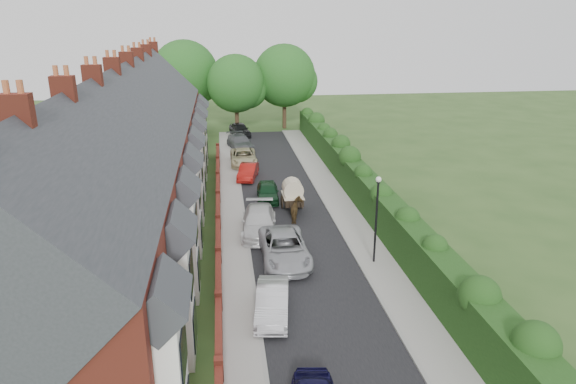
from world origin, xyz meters
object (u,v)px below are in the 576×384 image
lamppost (377,209)px  car_grey (240,142)px  car_silver_b (284,248)px  car_red (248,172)px  car_green (268,192)px  car_beige (244,157)px  horse (297,210)px  car_white (259,222)px  car_silver_a (272,302)px  horse_cart (293,193)px  car_black (240,129)px

lamppost → car_grey: size_ratio=0.99×
car_silver_b → car_red: car_silver_b is taller
car_green → car_beige: size_ratio=0.77×
car_red → horse: bearing=-62.9°
car_beige → lamppost: bearing=-73.5°
car_silver_b → car_white: bearing=104.6°
car_silver_a → horse_cart: horse_cart is taller
car_beige → horse: size_ratio=2.81×
car_red → car_grey: (-0.23, 10.63, 0.10)m
car_white → horse: bearing=37.5°
car_grey → horse_cart: (2.98, -18.80, 0.62)m
car_grey → horse_cart: 19.04m
car_black → car_silver_b: bearing=-101.0°
car_red → horse: horse is taller
car_silver_a → car_green: size_ratio=1.05×
car_white → horse: horse is taller
car_black → horse: bearing=-97.3°
car_black → car_silver_a: bearing=-103.1°
car_white → car_beige: 16.46m
car_grey → car_red: bearing=-100.4°
car_white → lamppost: bearing=-34.6°
car_white → car_red: (-0.04, 11.90, -0.12)m
car_red → horse_cart: 8.65m
car_white → horse_cart: (2.71, 3.73, 0.60)m
car_red → car_black: 17.15m
car_white → horse_cart: 4.65m
lamppost → horse: 8.06m
car_silver_a → car_silver_b: size_ratio=0.74×
horse → car_silver_b: bearing=83.1°
horse → horse_cart: horse_cart is taller
car_black → horse_cart: horse_cart is taller
car_silver_a → car_green: 16.01m
car_silver_a → car_red: size_ratio=1.07×
car_silver_b → car_black: size_ratio=1.28×
car_silver_b → car_red: 16.09m
car_white → car_grey: 22.53m
car_silver_b → car_grey: 26.71m
car_white → car_grey: size_ratio=1.03×
car_black → horse_cart: 25.47m
car_silver_b → car_black: car_silver_b is taller
lamppost → car_white: bearing=140.0°
car_silver_a → horse_cart: bearing=85.9°
car_silver_a → horse: bearing=83.9°
car_beige → car_black: size_ratio=1.17×
horse → car_red: bearing=-66.7°
car_green → lamppost: bearing=-62.8°
car_red → car_beige: bearing=104.1°
car_black → car_white: bearing=-103.0°
car_beige → car_black: (0.18, 12.59, 0.03)m
car_white → car_beige: (-0.20, 16.45, -0.05)m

